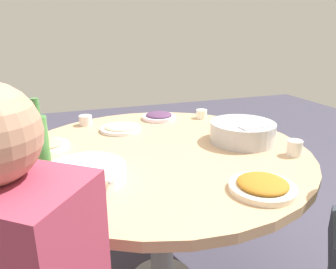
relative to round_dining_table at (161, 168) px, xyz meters
The scene contains 11 objects.
round_dining_table is the anchor object (origin of this frame).
rice_bowl 0.43m from the round_dining_table, ahead, with size 0.31×0.31×0.11m.
soup_bowl 0.44m from the round_dining_table, 148.84° to the right, with size 0.29×0.30×0.06m.
dish_shrimp 0.54m from the round_dining_table, 159.99° to the left, with size 0.21×0.21×0.04m.
dish_noodles 0.38m from the round_dining_table, 109.59° to the left, with size 0.22×0.22×0.04m.
dish_stirfry 0.54m from the round_dining_table, 67.64° to the right, with size 0.23×0.23×0.05m.
dish_eggplant 0.52m from the round_dining_table, 73.34° to the left, with size 0.20×0.20×0.04m.
green_bottle 0.55m from the round_dining_table, behind, with size 0.07×0.07×0.28m.
tea_cup_near 0.59m from the round_dining_table, 119.64° to the left, with size 0.07×0.07×0.06m, color silver.
tea_cup_far 0.60m from the round_dining_table, 26.69° to the right, with size 0.07×0.07×0.07m, color white.
tea_cup_side 0.59m from the round_dining_table, 46.47° to the left, with size 0.07×0.07×0.05m, color white.
Camera 1 is at (-0.43, -1.31, 1.31)m, focal length 34.50 mm.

